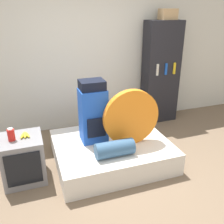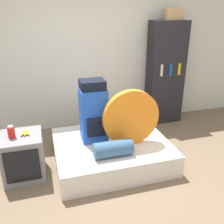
# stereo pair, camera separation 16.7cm
# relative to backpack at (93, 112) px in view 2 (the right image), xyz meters

# --- Properties ---
(ground_plane) EXTENTS (16.00, 16.00, 0.00)m
(ground_plane) POSITION_rel_backpack_xyz_m (0.25, -0.76, -0.74)
(ground_plane) COLOR brown
(wall_back) EXTENTS (8.00, 0.05, 2.60)m
(wall_back) POSITION_rel_backpack_xyz_m (0.25, 1.22, 0.56)
(wall_back) COLOR silver
(wall_back) RESTS_ON ground_plane
(bed) EXTENTS (1.57, 1.31, 0.31)m
(bed) POSITION_rel_backpack_xyz_m (0.22, -0.14, -0.58)
(bed) COLOR silver
(bed) RESTS_ON ground_plane
(backpack) EXTENTS (0.36, 0.32, 0.87)m
(backpack) POSITION_rel_backpack_xyz_m (0.00, 0.00, 0.00)
(backpack) COLOR blue
(backpack) RESTS_ON bed
(tent_bag) EXTENTS (0.78, 0.09, 0.78)m
(tent_bag) POSITION_rel_backpack_xyz_m (0.46, -0.26, -0.04)
(tent_bag) COLOR orange
(tent_bag) RESTS_ON bed
(sleeping_roll) EXTENTS (0.50, 0.21, 0.21)m
(sleeping_roll) POSITION_rel_backpack_xyz_m (0.14, -0.50, -0.32)
(sleeping_roll) COLOR #33567A
(sleeping_roll) RESTS_ON bed
(television) EXTENTS (0.51, 0.53, 0.59)m
(television) POSITION_rel_backpack_xyz_m (-0.97, -0.16, -0.44)
(television) COLOR gray
(television) RESTS_ON ground_plane
(canister) EXTENTS (0.09, 0.09, 0.16)m
(canister) POSITION_rel_backpack_xyz_m (-1.06, -0.17, -0.07)
(canister) COLOR red
(canister) RESTS_ON television
(banana_bunch) EXTENTS (0.13, 0.17, 0.04)m
(banana_bunch) POSITION_rel_backpack_xyz_m (-0.91, -0.12, -0.13)
(banana_bunch) COLOR yellow
(banana_bunch) RESTS_ON television
(bookshelf) EXTENTS (0.65, 0.35, 1.87)m
(bookshelf) POSITION_rel_backpack_xyz_m (1.58, 0.96, 0.20)
(bookshelf) COLOR black
(bookshelf) RESTS_ON ground_plane
(cardboard_box) EXTENTS (0.28, 0.21, 0.18)m
(cardboard_box) POSITION_rel_backpack_xyz_m (1.64, 0.97, 1.22)
(cardboard_box) COLOR tan
(cardboard_box) RESTS_ON bookshelf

